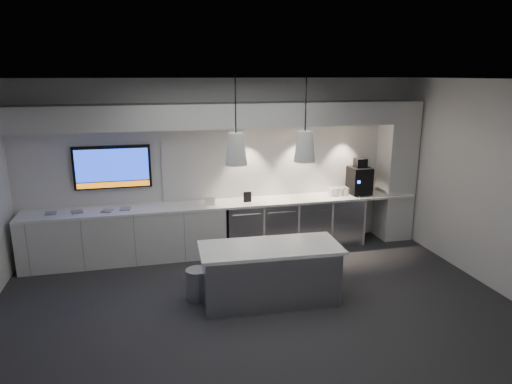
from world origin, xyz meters
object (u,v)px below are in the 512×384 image
object	(u,v)px
wall_tv	(112,167)
bin	(198,285)
island	(270,273)
coffee_machine	(359,179)

from	to	relation	value
wall_tv	bin	xyz separation A→B (m)	(1.15, -1.95, -1.33)
wall_tv	island	size ratio (longest dim) A/B	0.64
wall_tv	bin	size ratio (longest dim) A/B	2.78
wall_tv	coffee_machine	xyz separation A→B (m)	(4.37, -0.25, -0.39)
wall_tv	island	world-z (taller)	wall_tv
wall_tv	coffee_machine	bearing A→B (deg)	-3.24
island	coffee_machine	xyz separation A→B (m)	(2.24, 1.97, 0.76)
wall_tv	bin	world-z (taller)	wall_tv
bin	wall_tv	bearing A→B (deg)	120.62
coffee_machine	wall_tv	bearing A→B (deg)	176.88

